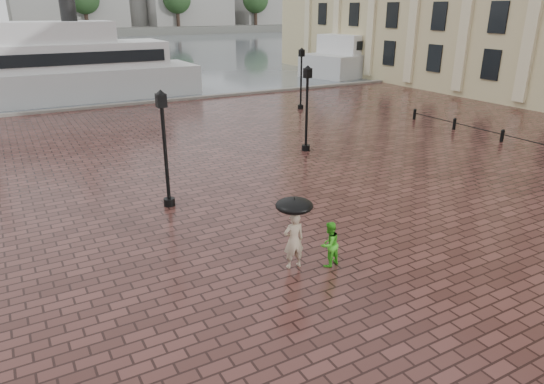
{
  "coord_description": "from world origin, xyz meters",
  "views": [
    {
      "loc": [
        -11.1,
        -7.43,
        7.33
      ],
      "look_at": [
        -3.52,
        6.12,
        1.4
      ],
      "focal_mm": 32.0,
      "sensor_mm": 36.0,
      "label": 1
    }
  ],
  "objects_px": {
    "child_pedestrian": "(329,244)",
    "ferry_near": "(35,70)",
    "adult_pedestrian": "(294,240)",
    "ferry_far": "(388,49)",
    "street_lamps": "(203,105)"
  },
  "relations": [
    {
      "from": "ferry_near",
      "to": "ferry_far",
      "type": "bearing_deg",
      "value": 3.78
    },
    {
      "from": "street_lamps",
      "to": "ferry_far",
      "type": "xyz_separation_m",
      "value": [
        33.43,
        22.51,
        0.19
      ]
    },
    {
      "from": "street_lamps",
      "to": "adult_pedestrian",
      "type": "distance_m",
      "value": 14.37
    },
    {
      "from": "ferry_far",
      "to": "ferry_near",
      "type": "bearing_deg",
      "value": 170.83
    },
    {
      "from": "ferry_near",
      "to": "adult_pedestrian",
      "type": "bearing_deg",
      "value": -83.75
    },
    {
      "from": "child_pedestrian",
      "to": "ferry_far",
      "type": "height_order",
      "value": "ferry_far"
    },
    {
      "from": "adult_pedestrian",
      "to": "street_lamps",
      "type": "bearing_deg",
      "value": -94.08
    },
    {
      "from": "street_lamps",
      "to": "child_pedestrian",
      "type": "bearing_deg",
      "value": -97.01
    },
    {
      "from": "ferry_near",
      "to": "street_lamps",
      "type": "bearing_deg",
      "value": -71.43
    },
    {
      "from": "child_pedestrian",
      "to": "ferry_far",
      "type": "xyz_separation_m",
      "value": [
        35.21,
        36.97,
        1.81
      ]
    },
    {
      "from": "child_pedestrian",
      "to": "adult_pedestrian",
      "type": "bearing_deg",
      "value": -37.46
    },
    {
      "from": "child_pedestrian",
      "to": "ferry_near",
      "type": "relative_size",
      "value": 0.05
    },
    {
      "from": "ferry_near",
      "to": "ferry_far",
      "type": "xyz_separation_m",
      "value": [
        40.18,
        3.01,
        -0.06
      ]
    },
    {
      "from": "street_lamps",
      "to": "child_pedestrian",
      "type": "xyz_separation_m",
      "value": [
        -1.78,
        -14.45,
        -1.62
      ]
    },
    {
      "from": "adult_pedestrian",
      "to": "ferry_near",
      "type": "bearing_deg",
      "value": -76.15
    }
  ]
}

